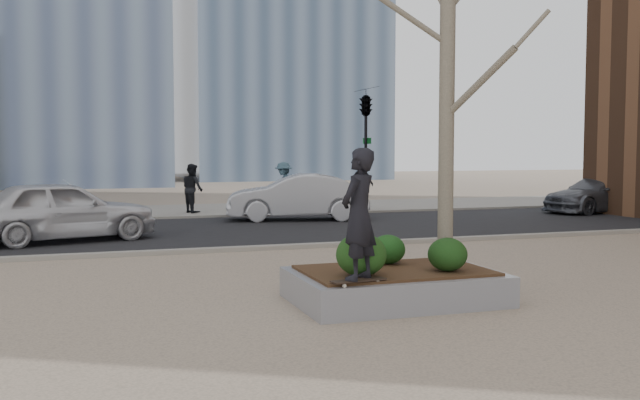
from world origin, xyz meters
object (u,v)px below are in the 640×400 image
object	(u,v)px
skateboard	(358,282)
skateboarder	(359,214)
planter	(394,287)
police_car	(61,210)

from	to	relation	value
skateboard	skateboarder	distance (m)	0.92
skateboard	skateboarder	size ratio (longest dim) A/B	0.44
planter	skateboarder	xyz separation A→B (m)	(-0.89, -0.80, 1.18)
planter	skateboard	distance (m)	1.23
skateboarder	police_car	distance (m)	10.51
planter	skateboard	bearing A→B (deg)	-138.27
skateboarder	skateboard	bearing A→B (deg)	140.58
skateboard	planter	bearing A→B (deg)	32.78
police_car	planter	bearing A→B (deg)	-167.20
skateboard	police_car	distance (m)	10.49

